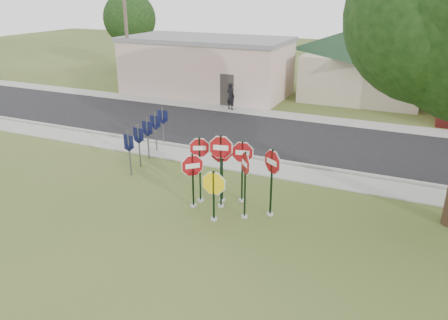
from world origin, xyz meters
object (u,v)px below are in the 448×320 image
at_px(stop_sign_left, 193,174).
at_px(pedestrian, 231,96).
at_px(utility_pole_near, 126,27).
at_px(stop_sign_center, 221,160).
at_px(stop_sign_yellow, 214,190).

xyz_separation_m(stop_sign_left, pedestrian, (-4.22, 13.22, -0.39)).
bearing_deg(utility_pole_near, stop_sign_center, -45.02).
xyz_separation_m(utility_pole_near, pedestrian, (8.60, -0.96, -4.03)).
xyz_separation_m(stop_sign_yellow, pedestrian, (-5.34, 13.82, -0.21)).
xyz_separation_m(stop_sign_yellow, utility_pole_near, (-13.94, 14.78, 3.82)).
distance_m(stop_sign_center, pedestrian, 13.82).
bearing_deg(utility_pole_near, pedestrian, -6.40).
bearing_deg(stop_sign_center, utility_pole_near, 134.98).
distance_m(stop_sign_yellow, pedestrian, 14.81).
bearing_deg(utility_pole_near, stop_sign_left, -47.88).
height_order(stop_sign_yellow, pedestrian, stop_sign_yellow).
xyz_separation_m(stop_sign_center, utility_pole_near, (-13.74, 13.76, 3.11)).
bearing_deg(stop_sign_yellow, stop_sign_left, 151.79).
relative_size(utility_pole_near, pedestrian, 5.43).
xyz_separation_m(stop_sign_center, stop_sign_left, (-0.92, -0.43, -0.54)).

